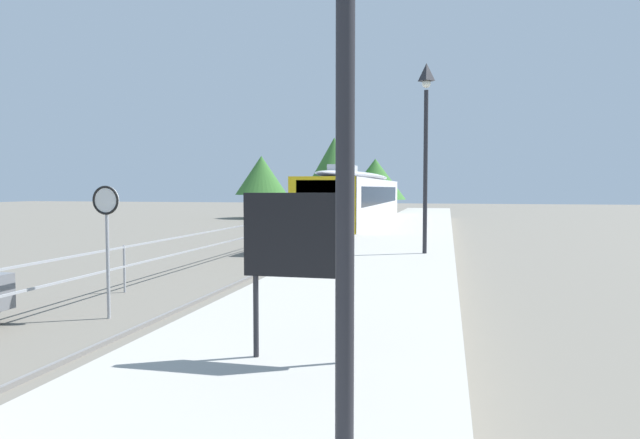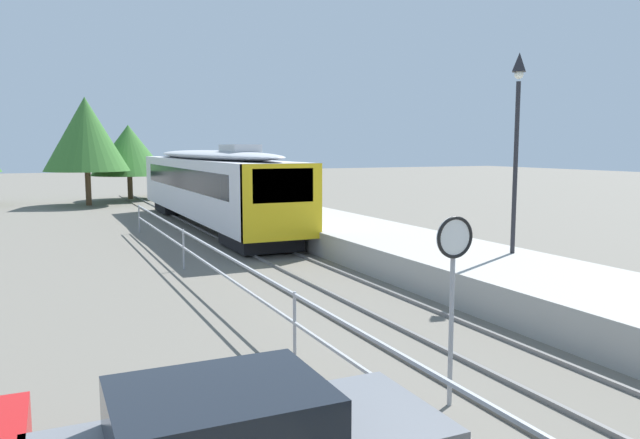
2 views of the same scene
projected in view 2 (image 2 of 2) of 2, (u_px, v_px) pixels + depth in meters
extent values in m
plane|color=#6B665B|center=(187.00, 263.00, 19.99)|extent=(160.00, 160.00, 0.00)
cube|color=#6B665B|center=(272.00, 255.00, 21.23)|extent=(3.20, 60.00, 0.06)
cube|color=slate|center=(253.00, 255.00, 20.93)|extent=(0.08, 60.00, 0.08)
cube|color=slate|center=(292.00, 252.00, 21.53)|extent=(0.08, 60.00, 0.08)
cube|color=silver|center=(210.00, 186.00, 28.45)|extent=(2.80, 18.67, 2.55)
cube|color=yellow|center=(282.00, 202.00, 20.13)|extent=(2.80, 0.24, 2.55)
cube|color=black|center=(283.00, 186.00, 19.99)|extent=(2.13, 0.08, 1.12)
cube|color=black|center=(210.00, 178.00, 28.40)|extent=(2.82, 15.68, 0.92)
ellipsoid|color=#B2B5BA|center=(210.00, 155.00, 28.28)|extent=(2.69, 17.92, 0.44)
cube|color=#B2B5BA|center=(240.00, 149.00, 24.04)|extent=(1.10, 2.20, 0.36)
cube|color=#EAE5C6|center=(283.00, 232.00, 20.18)|extent=(1.00, 0.10, 0.20)
cube|color=black|center=(260.00, 239.00, 22.38)|extent=(2.24, 3.20, 0.55)
cube|color=black|center=(180.00, 206.00, 34.88)|extent=(2.24, 3.20, 0.55)
cube|color=#A8A59E|center=(355.00, 238.00, 22.54)|extent=(3.90, 60.00, 0.90)
cylinder|color=#232328|center=(515.00, 169.00, 16.37)|extent=(0.12, 0.12, 4.60)
pyramid|color=#232328|center=(519.00, 62.00, 16.04)|extent=(0.34, 0.34, 0.50)
sphere|color=silver|center=(519.00, 74.00, 16.08)|extent=(0.24, 0.24, 0.24)
cylinder|color=#9EA0A5|center=(451.00, 332.00, 8.84)|extent=(0.07, 0.07, 2.20)
cylinder|color=white|center=(454.00, 237.00, 8.66)|extent=(0.60, 0.03, 0.60)
torus|color=black|center=(455.00, 237.00, 8.65)|extent=(0.61, 0.05, 0.61)
cube|color=#9EA0A5|center=(294.00, 295.00, 10.71)|extent=(0.05, 36.00, 0.05)
cube|color=#9EA0A5|center=(295.00, 323.00, 10.77)|extent=(0.05, 36.00, 0.05)
cylinder|color=#9EA0A5|center=(295.00, 326.00, 10.78)|extent=(0.06, 0.06, 1.25)
cylinder|color=#9EA0A5|center=(184.00, 249.00, 18.89)|extent=(0.06, 0.06, 1.25)
cylinder|color=#9EA0A5|center=(139.00, 219.00, 27.00)|extent=(0.06, 0.06, 1.25)
cube|color=black|center=(219.00, 413.00, 5.75)|extent=(2.01, 1.56, 0.50)
cylinder|color=brown|center=(130.00, 188.00, 43.92)|extent=(0.36, 0.36, 1.78)
cone|color=#38702D|center=(129.00, 150.00, 43.60)|extent=(5.40, 5.40, 3.58)
cylinder|color=brown|center=(88.00, 188.00, 39.76)|extent=(0.36, 0.36, 2.24)
cone|color=#38702D|center=(86.00, 134.00, 39.35)|extent=(5.36, 5.36, 4.76)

